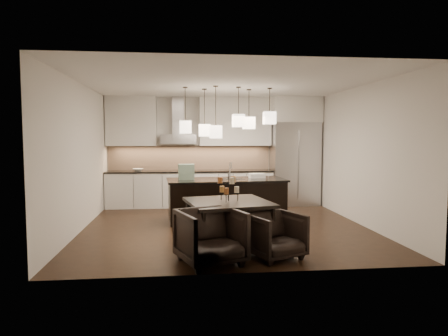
{
  "coord_description": "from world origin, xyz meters",
  "views": [
    {
      "loc": [
        -0.87,
        -7.78,
        1.77
      ],
      "look_at": [
        0.0,
        0.2,
        1.15
      ],
      "focal_mm": 32.0,
      "sensor_mm": 36.0,
      "label": 1
    }
  ],
  "objects": [
    {
      "name": "pendant_e",
      "position": [
        1.0,
        0.53,
        2.17
      ],
      "size": [
        0.24,
        0.24,
        0.26
      ],
      "primitive_type": "cube",
      "color": "beige",
      "rests_on": "ceiling"
    },
    {
      "name": "island_top",
      "position": [
        0.09,
        0.59,
        0.87
      ],
      "size": [
        2.55,
        1.2,
        0.04
      ],
      "primitive_type": "cube",
      "rotation": [
        0.0,
        0.0,
        0.07
      ],
      "color": "black",
      "rests_on": "island_body"
    },
    {
      "name": "hood_chimney",
      "position": [
        -0.93,
        2.59,
        2.32
      ],
      "size": [
        0.3,
        0.28,
        0.96
      ],
      "primitive_type": "cube",
      "color": "#B7B7BA",
      "rests_on": "hood_canopy"
    },
    {
      "name": "dining_table",
      "position": [
        -0.12,
        -1.49,
        0.38
      ],
      "size": [
        1.46,
        1.46,
        0.75
      ],
      "primitive_type": null,
      "rotation": [
        0.0,
        0.0,
        0.18
      ],
      "color": "black",
      "rests_on": "floor"
    },
    {
      "name": "upper_cab_right",
      "position": [
        0.55,
        2.57,
        2.17
      ],
      "size": [
        1.85,
        0.35,
        1.25
      ],
      "primitive_type": "cube",
      "color": "silver",
      "rests_on": "wall_back"
    },
    {
      "name": "tote_bag",
      "position": [
        -0.75,
        0.53,
        1.05
      ],
      "size": [
        0.34,
        0.19,
        0.33
      ],
      "primitive_type": "cube",
      "rotation": [
        0.0,
        0.0,
        0.07
      ],
      "color": "#1B522D",
      "rests_on": "island_top"
    },
    {
      "name": "pendant_a",
      "position": [
        -0.77,
        0.55,
        1.98
      ],
      "size": [
        0.24,
        0.24,
        0.26
      ],
      "primitive_type": "cube",
      "color": "beige",
      "rests_on": "ceiling"
    },
    {
      "name": "upper_cab_left",
      "position": [
        -2.1,
        2.57,
        2.17
      ],
      "size": [
        1.25,
        0.35,
        1.25
      ],
      "primitive_type": "cube",
      "color": "silver",
      "rests_on": "wall_back"
    },
    {
      "name": "pendant_f",
      "position": [
        -0.16,
        0.3,
        1.88
      ],
      "size": [
        0.24,
        0.24,
        0.26
      ],
      "primitive_type": "cube",
      "color": "beige",
      "rests_on": "ceiling"
    },
    {
      "name": "armchair_right",
      "position": [
        0.5,
        -2.14,
        0.34
      ],
      "size": [
        0.95,
        0.96,
        0.67
      ],
      "primitive_type": "imported",
      "rotation": [
        0.0,
        0.0,
        0.4
      ],
      "color": "black",
      "rests_on": "floor"
    },
    {
      "name": "backsplash",
      "position": [
        -0.62,
        2.73,
        1.24
      ],
      "size": [
        4.21,
        0.02,
        0.63
      ],
      "primitive_type": "cube",
      "color": "tan",
      "rests_on": "countertop"
    },
    {
      "name": "faucet",
      "position": [
        0.18,
        0.69,
        1.07
      ],
      "size": [
        0.11,
        0.24,
        0.37
      ],
      "primitive_type": null,
      "rotation": [
        0.0,
        0.0,
        0.07
      ],
      "color": "silver",
      "rests_on": "island_top"
    },
    {
      "name": "lower_cabinets",
      "position": [
        -0.62,
        2.43,
        0.44
      ],
      "size": [
        4.21,
        0.62,
        0.88
      ],
      "primitive_type": "cube",
      "color": "silver",
      "rests_on": "floor"
    },
    {
      "name": "candelabra",
      "position": [
        -0.12,
        -1.49,
        0.97
      ],
      "size": [
        0.42,
        0.42,
        0.44
      ],
      "primitive_type": null,
      "rotation": [
        0.0,
        0.0,
        0.18
      ],
      "color": "black",
      "rests_on": "dining_table"
    },
    {
      "name": "refrigerator",
      "position": [
        2.1,
        2.38,
        1.07
      ],
      "size": [
        1.2,
        0.72,
        2.15
      ],
      "primitive_type": "cube",
      "color": "#B7B7BA",
      "rests_on": "floor"
    },
    {
      "name": "wall_left",
      "position": [
        -2.76,
        0.0,
        1.4
      ],
      "size": [
        0.02,
        5.5,
        2.8
      ],
      "primitive_type": "cube",
      "color": "silver",
      "rests_on": "ground"
    },
    {
      "name": "island_body",
      "position": [
        0.09,
        0.59,
        0.42
      ],
      "size": [
        2.47,
        1.12,
        0.85
      ],
      "primitive_type": "cube",
      "rotation": [
        0.0,
        0.0,
        0.07
      ],
      "color": "black",
      "rests_on": "floor"
    },
    {
      "name": "floor",
      "position": [
        0.0,
        0.0,
        -0.01
      ],
      "size": [
        5.5,
        5.5,
        0.02
      ],
      "primitive_type": "cube",
      "color": "black",
      "rests_on": "ground"
    },
    {
      "name": "candle_b",
      "position": [
        -0.21,
        -1.38,
        0.93
      ],
      "size": [
        0.09,
        0.09,
        0.1
      ],
      "primitive_type": "cylinder",
      "rotation": [
        0.0,
        0.0,
        0.18
      ],
      "color": "#C28139",
      "rests_on": "candelabra"
    },
    {
      "name": "wall_right",
      "position": [
        2.76,
        0.0,
        1.4
      ],
      "size": [
        0.02,
        5.5,
        2.8
      ],
      "primitive_type": "cube",
      "color": "silver",
      "rests_on": "ground"
    },
    {
      "name": "hood_canopy",
      "position": [
        -0.93,
        2.48,
        1.72
      ],
      "size": [
        0.9,
        0.52,
        0.24
      ],
      "primitive_type": "cube",
      "color": "#B7B7BA",
      "rests_on": "wall_back"
    },
    {
      "name": "pendant_b",
      "position": [
        -0.35,
        0.82,
        1.92
      ],
      "size": [
        0.24,
        0.24,
        0.26
      ],
      "primitive_type": "cube",
      "color": "beige",
      "rests_on": "ceiling"
    },
    {
      "name": "wall_back",
      "position": [
        0.0,
        2.76,
        1.4
      ],
      "size": [
        5.5,
        0.02,
        2.8
      ],
      "primitive_type": "cube",
      "color": "silver",
      "rests_on": "ground"
    },
    {
      "name": "candle_e",
      "position": [
        -0.25,
        -1.49,
        1.09
      ],
      "size": [
        0.09,
        0.09,
        0.1
      ],
      "primitive_type": "cylinder",
      "rotation": [
        0.0,
        0.0,
        0.18
      ],
      "color": "brown",
      "rests_on": "candelabra"
    },
    {
      "name": "countertop",
      "position": [
        -0.62,
        2.43,
        0.9
      ],
      "size": [
        4.21,
        0.66,
        0.04
      ],
      "primitive_type": "cube",
      "color": "black",
      "rests_on": "lower_cabinets"
    },
    {
      "name": "fruit_bowl",
      "position": [
        -1.94,
        2.38,
        0.95
      ],
      "size": [
        0.29,
        0.29,
        0.06
      ],
      "primitive_type": "imported",
      "rotation": [
        0.0,
        0.0,
        -0.14
      ],
      "color": "silver",
      "rests_on": "countertop"
    },
    {
      "name": "candle_a",
      "position": [
        0.02,
        -1.46,
        0.93
      ],
      "size": [
        0.09,
        0.09,
        0.1
      ],
      "primitive_type": "cylinder",
      "rotation": [
        0.0,
        0.0,
        0.18
      ],
      "color": "beige",
      "rests_on": "candelabra"
    },
    {
      "name": "armchair_left",
      "position": [
        -0.46,
        -2.32,
        0.39
      ],
      "size": [
        1.07,
        1.08,
        0.77
      ],
      "primitive_type": "imported",
      "rotation": [
        0.0,
        0.0,
        0.35
      ],
      "color": "black",
      "rests_on": "floor"
    },
    {
      "name": "candle_c",
      "position": [
        -0.16,
        -1.62,
        0.93
      ],
      "size": [
        0.09,
        0.09,
        0.1
      ],
      "primitive_type": "cylinder",
      "rotation": [
        0.0,
        0.0,
        0.18
      ],
      "color": "brown",
      "rests_on": "candelabra"
    },
    {
      "name": "candle_f",
      "position": [
        -0.07,
        -1.61,
        1.09
      ],
      "size": [
        0.09,
        0.09,
        0.1
      ],
      "primitive_type": "cylinder",
      "rotation": [
        0.0,
        0.0,
        0.18
      ],
      "color": "beige",
      "rests_on": "candelabra"
    },
    {
      "name": "candle_d",
      "position": [
        -0.02,
        -1.38,
        1.09
      ],
      "size": [
        0.09,
        0.09,
        0.1
      ],
      "primitive_type": "cylinder",
      "rotation": [
        0.0,
        0.0,
        0.18
      ],
      "color": "#C28139",
      "rests_on": "candelabra"
    },
    {
      "name": "pendant_d",
      "position": [
        0.61,
        0.79,
        2.08
      ],
      "size": [
        0.24,
        0.24,
        0.26
      ],
      "primitive_type": "cube",
      "color": "beige",
      "rests_on": "ceiling"
    },
    {
      "name": "fridge_panel",
      "position": [
        2.1,
        2.38,
        2.47
      ],
      "size": [
        1.26,
        0.72,
        0.65
      ],
      "primitive_type": "cube",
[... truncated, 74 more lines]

